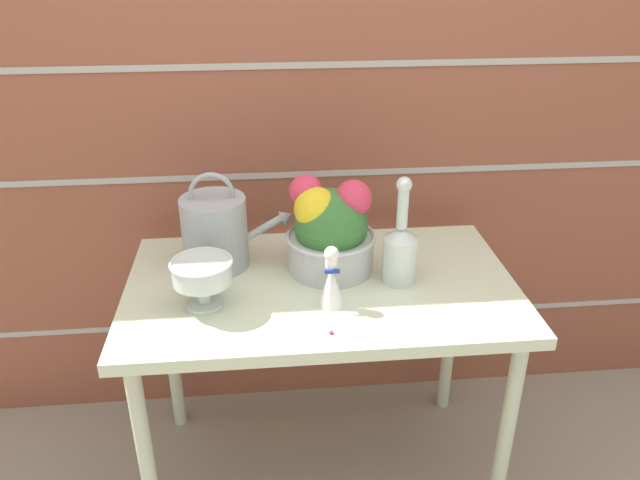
{
  "coord_description": "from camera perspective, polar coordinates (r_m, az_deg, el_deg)",
  "views": [
    {
      "loc": [
        -0.15,
        -1.56,
        1.66
      ],
      "look_at": [
        0.0,
        0.03,
        0.86
      ],
      "focal_mm": 35.0,
      "sensor_mm": 36.0,
      "label": 1
    }
  ],
  "objects": [
    {
      "name": "watering_can",
      "position": [
        1.88,
        -9.51,
        0.79
      ],
      "size": [
        0.34,
        0.19,
        0.3
      ],
      "color": "#9EA3A8",
      "rests_on": "patio_table"
    },
    {
      "name": "brick_wall",
      "position": [
        2.09,
        -1.13,
        11.06
      ],
      "size": [
        3.6,
        0.08,
        2.2
      ],
      "color": "brown",
      "rests_on": "ground_plane"
    },
    {
      "name": "glass_decanter",
      "position": [
        1.79,
        7.33,
        -0.81
      ],
      "size": [
        0.1,
        0.1,
        0.32
      ],
      "color": "silver",
      "rests_on": "patio_table"
    },
    {
      "name": "fallen_petal",
      "position": [
        1.6,
        1.13,
        -8.46
      ],
      "size": [
        0.01,
        0.01,
        0.01
      ],
      "color": "#E03856",
      "rests_on": "patio_table"
    },
    {
      "name": "figurine_vase",
      "position": [
        1.67,
        1.04,
        -3.83
      ],
      "size": [
        0.07,
        0.07,
        0.18
      ],
      "color": "white",
      "rests_on": "patio_table"
    },
    {
      "name": "patio_table",
      "position": [
        1.86,
        0.1,
        -5.98
      ],
      "size": [
        1.13,
        0.67,
        0.74
      ],
      "color": "beige",
      "rests_on": "ground_plane"
    },
    {
      "name": "ground_plane",
      "position": [
        2.28,
        0.09,
        -20.09
      ],
      "size": [
        12.0,
        12.0,
        0.0
      ],
      "primitive_type": "plane",
      "color": "gray"
    },
    {
      "name": "flower_planter",
      "position": [
        1.83,
        0.89,
        0.94
      ],
      "size": [
        0.27,
        0.27,
        0.29
      ],
      "color": "#BCBCC1",
      "rests_on": "patio_table"
    },
    {
      "name": "crystal_pedestal_bowl",
      "position": [
        1.68,
        -10.72,
        -3.09
      ],
      "size": [
        0.17,
        0.17,
        0.14
      ],
      "color": "silver",
      "rests_on": "patio_table"
    }
  ]
}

